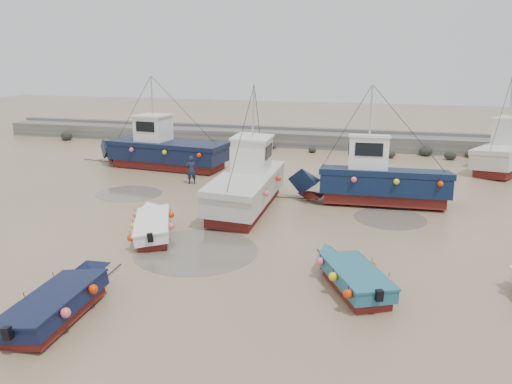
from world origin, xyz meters
TOP-DOWN VIEW (x-y plane):
  - ground at (0.00, 0.00)m, footprint 120.00×120.00m
  - seawall at (0.05, 21.99)m, footprint 60.00×4.92m
  - puddle_a at (-2.72, -1.81)m, footprint 5.15×5.15m
  - puddle_b at (5.03, 4.35)m, footprint 3.50×3.50m
  - puddle_c at (-9.46, 5.18)m, footprint 3.84×3.84m
  - puddle_d at (2.21, 10.41)m, footprint 5.13×5.13m
  - dinghy_0 at (-5.20, -0.44)m, footprint 3.10×5.87m
  - dinghy_1 at (-4.87, -7.63)m, footprint 2.25×6.17m
  - dinghy_2 at (3.66, -3.60)m, footprint 3.15×5.15m
  - cabin_boat_0 at (-10.53, 11.86)m, footprint 11.46×4.09m
  - cabin_boat_1 at (-2.21, 4.63)m, footprint 3.05×10.58m
  - cabin_boat_2 at (4.05, 6.65)m, footprint 9.88×3.07m
  - cabin_boat_3 at (12.79, 16.52)m, footprint 5.67×8.37m
  - person at (-6.77, 8.16)m, footprint 0.76×0.69m

SIDE VIEW (x-z plane):
  - ground at x=0.00m, z-range 0.00..0.00m
  - person at x=-6.77m, z-range -0.87..0.87m
  - puddle_a at x=-2.72m, z-range 0.00..0.01m
  - puddle_b at x=5.03m, z-range 0.00..0.01m
  - puddle_c at x=-9.46m, z-range 0.00..0.01m
  - puddle_d at x=2.21m, z-range 0.00..0.01m
  - dinghy_0 at x=-5.20m, z-range -0.17..1.26m
  - dinghy_1 at x=-4.87m, z-range -0.17..1.26m
  - dinghy_2 at x=3.66m, z-range -0.15..1.27m
  - seawall at x=0.05m, z-range -0.12..1.38m
  - cabin_boat_0 at x=-10.53m, z-range -1.81..4.41m
  - cabin_boat_1 at x=-2.21m, z-range -1.79..4.43m
  - cabin_boat_2 at x=4.05m, z-range -1.76..4.46m
  - cabin_boat_3 at x=12.79m, z-range -1.72..4.50m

